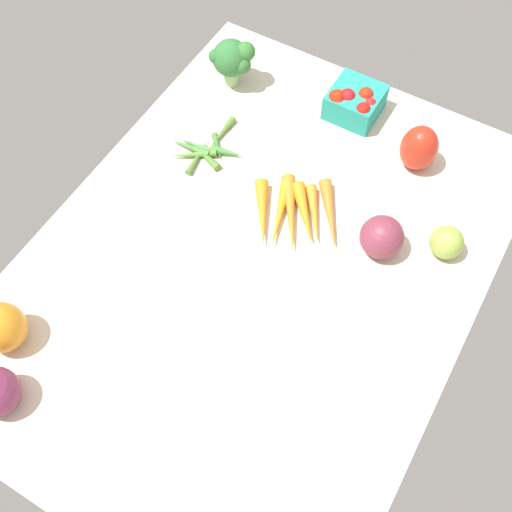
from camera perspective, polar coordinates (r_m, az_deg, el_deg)
tablecloth at (r=115.92cm, az=0.00°, el=-0.76°), size 104.00×76.00×2.00cm
carrot_bunch at (r=119.22cm, az=3.56°, el=3.72°), size 19.90×21.24×2.78cm
bell_pepper_orange at (r=112.06cm, az=-21.74°, el=-5.92°), size 11.08×11.08×9.09cm
heirloom_tomato_green at (r=118.51cm, az=16.59°, el=1.18°), size 6.11×6.11×6.11cm
okra_pile at (r=129.47cm, az=-4.62°, el=9.47°), size 16.47×15.00×1.93cm
berry_basket at (r=135.49cm, az=8.72°, el=13.42°), size 10.17×10.17×7.15cm
bell_pepper_red at (r=127.73cm, az=14.30°, el=9.30°), size 9.69×9.69×9.84cm
red_onion_near_basket at (r=115.26cm, az=11.12°, el=1.67°), size 7.91×7.91×7.91cm
broccoli_head at (r=138.09cm, az=-2.00°, el=17.17°), size 7.87×8.72×10.74cm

